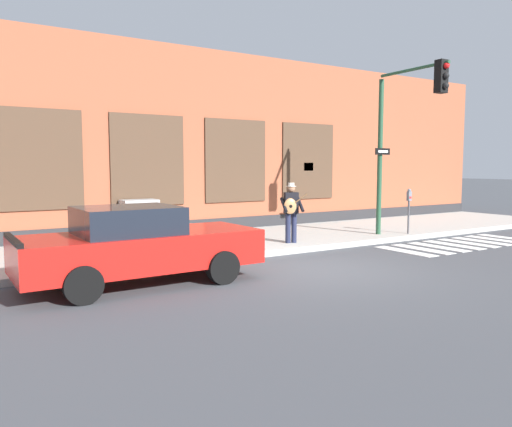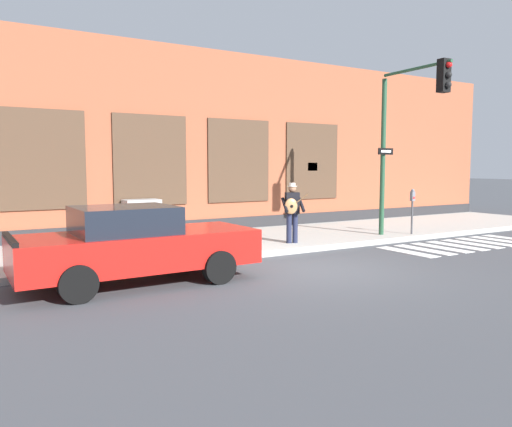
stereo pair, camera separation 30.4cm
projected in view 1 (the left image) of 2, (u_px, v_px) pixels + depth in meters
name	position (u px, v px, depth m)	size (l,w,h in m)	color
ground_plane	(315.00, 269.00, 11.14)	(160.00, 160.00, 0.00)	#424449
sidewalk	(227.00, 243.00, 14.55)	(28.00, 4.42, 0.16)	#ADAAA3
building_backdrop	(170.00, 145.00, 17.81)	(28.00, 4.06, 6.11)	brown
crosswalk	(460.00, 244.00, 14.77)	(5.20, 1.90, 0.01)	silver
red_car	(138.00, 245.00, 9.68)	(4.63, 2.04, 1.53)	red
busker	(291.00, 209.00, 13.89)	(0.72, 0.67, 1.68)	#1E233D
traffic_light	(404.00, 122.00, 14.66)	(0.60, 2.55, 5.00)	#234C33
parking_meter	(409.00, 204.00, 15.84)	(0.13, 0.11, 1.44)	#47474C
utility_box	(140.00, 219.00, 14.90)	(1.05, 0.67, 1.15)	#9E9E9E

